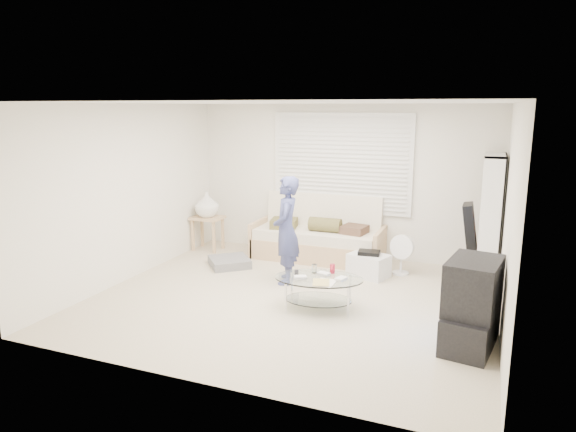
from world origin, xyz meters
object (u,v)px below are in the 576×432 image
at_px(futon_sofa, 318,238).
at_px(bookshelf, 490,219).
at_px(coffee_table, 319,284).
at_px(tv_unit, 472,305).

height_order(futon_sofa, bookshelf, bookshelf).
relative_size(futon_sofa, bookshelf, 1.17).
bearing_deg(futon_sofa, coffee_table, -71.45).
distance_m(futon_sofa, bookshelf, 2.66).
xyz_separation_m(bookshelf, coffee_table, (-1.90, -1.92, -0.58)).
bearing_deg(bookshelf, tv_unit, -93.10).
height_order(bookshelf, coffee_table, bookshelf).
xyz_separation_m(futon_sofa, bookshelf, (2.59, -0.14, 0.57)).
bearing_deg(coffee_table, bookshelf, 45.27).
height_order(bookshelf, tv_unit, bookshelf).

